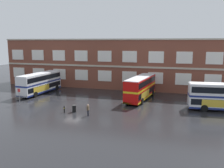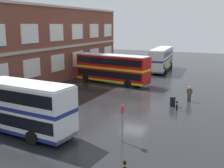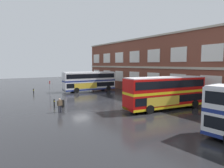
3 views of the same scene
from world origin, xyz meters
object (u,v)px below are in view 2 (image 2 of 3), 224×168
(double_decker_far, at_px, (161,59))
(safety_bollard_east, at_px, (177,106))
(double_decker_middle, at_px, (112,68))
(waiting_passenger, at_px, (189,93))
(bus_stand_flag, at_px, (122,120))
(safety_bollard_west, at_px, (125,168))
(double_decker_near, at_px, (11,105))
(station_litter_bin, at_px, (173,101))

(double_decker_far, relative_size, safety_bollard_east, 11.78)
(double_decker_middle, distance_m, double_decker_far, 14.03)
(waiting_passenger, bearing_deg, safety_bollard_east, 172.67)
(bus_stand_flag, bearing_deg, double_decker_middle, 26.91)
(double_decker_middle, height_order, bus_stand_flag, double_decker_middle)
(double_decker_middle, relative_size, safety_bollard_east, 11.83)
(safety_bollard_west, distance_m, safety_bollard_east, 13.42)
(double_decker_middle, height_order, safety_bollard_east, double_decker_middle)
(double_decker_far, height_order, bus_stand_flag, double_decker_far)
(double_decker_far, bearing_deg, double_decker_near, 175.04)
(double_decker_middle, height_order, safety_bollard_west, double_decker_middle)
(safety_bollard_east, bearing_deg, station_litter_bin, 29.18)
(waiting_passenger, bearing_deg, double_decker_near, 142.70)
(double_decker_far, height_order, station_litter_bin, double_decker_far)
(station_litter_bin, bearing_deg, double_decker_middle, 52.81)
(double_decker_middle, bearing_deg, safety_bollard_east, -129.45)
(waiting_passenger, height_order, bus_stand_flag, bus_stand_flag)
(double_decker_middle, relative_size, double_decker_far, 1.00)
(waiting_passenger, distance_m, station_litter_bin, 2.97)
(double_decker_near, xyz_separation_m, double_decker_middle, (20.11, 0.61, 0.00))
(station_litter_bin, height_order, safety_bollard_west, station_litter_bin)
(bus_stand_flag, bearing_deg, double_decker_near, 100.78)
(waiting_passenger, bearing_deg, double_decker_far, 23.64)
(double_decker_near, bearing_deg, station_litter_bin, -39.73)
(safety_bollard_west, bearing_deg, waiting_passenger, -1.68)
(double_decker_near, height_order, waiting_passenger, double_decker_near)
(double_decker_near, height_order, safety_bollard_east, double_decker_near)
(station_litter_bin, distance_m, safety_bollard_west, 14.69)
(double_decker_far, distance_m, safety_bollard_east, 24.25)
(waiting_passenger, xyz_separation_m, safety_bollard_west, (-17.36, 0.51, -0.44))
(station_litter_bin, distance_m, safety_bollard_east, 1.44)
(waiting_passenger, bearing_deg, safety_bollard_west, 178.32)
(double_decker_middle, distance_m, bus_stand_flag, 20.69)
(safety_bollard_west, bearing_deg, station_litter_bin, 2.73)
(double_decker_far, height_order, safety_bollard_east, double_decker_far)
(safety_bollard_west, relative_size, safety_bollard_east, 1.00)
(double_decker_near, height_order, safety_bollard_west, double_decker_near)
(double_decker_middle, distance_m, safety_bollard_east, 14.76)
(double_decker_near, xyz_separation_m, bus_stand_flag, (1.67, -8.75, -0.51))
(double_decker_middle, xyz_separation_m, safety_bollard_west, (-22.74, -11.33, -1.66))
(double_decker_far, bearing_deg, double_decker_middle, 165.40)
(double_decker_far, relative_size, bus_stand_flag, 4.14)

